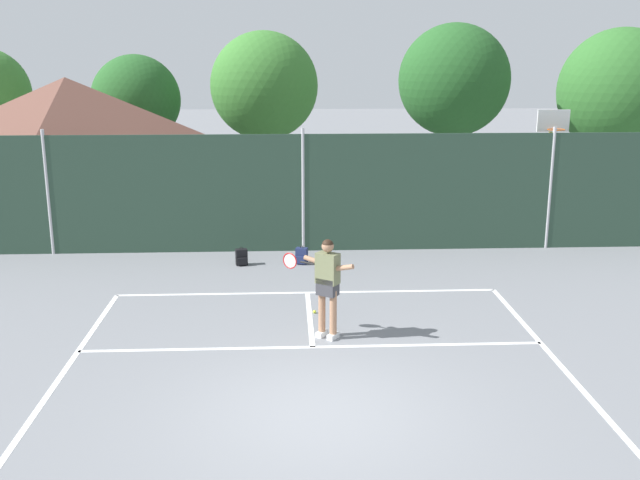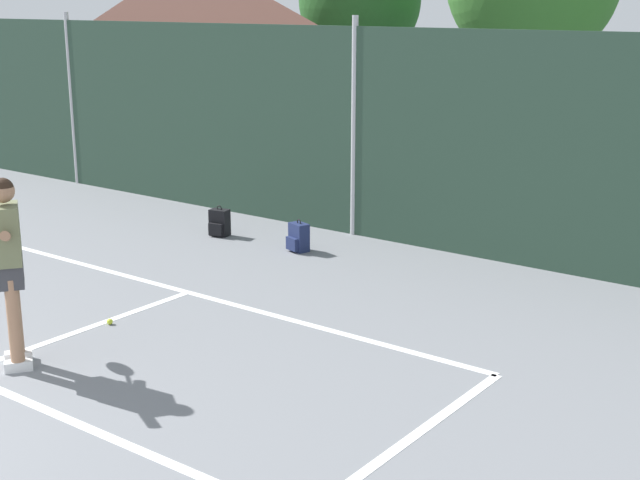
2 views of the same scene
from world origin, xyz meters
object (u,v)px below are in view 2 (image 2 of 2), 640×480
(backpack_navy, at_px, (298,238))
(tennis_ball, at_px, (110,322))
(backpack_black, at_px, (219,223))
(tennis_player, at_px, (8,255))

(backpack_navy, bearing_deg, tennis_ball, -87.14)
(tennis_ball, bearing_deg, backpack_black, 115.21)
(backpack_navy, bearing_deg, tennis_player, -85.83)
(tennis_player, bearing_deg, backpack_navy, 94.17)
(tennis_player, height_order, tennis_ball, tennis_player)
(tennis_player, relative_size, tennis_ball, 28.10)
(backpack_black, height_order, backpack_navy, same)
(tennis_ball, bearing_deg, backpack_navy, 92.86)
(tennis_player, xyz_separation_m, backpack_black, (-1.83, 4.79, -0.92))
(tennis_player, bearing_deg, backpack_black, 110.88)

